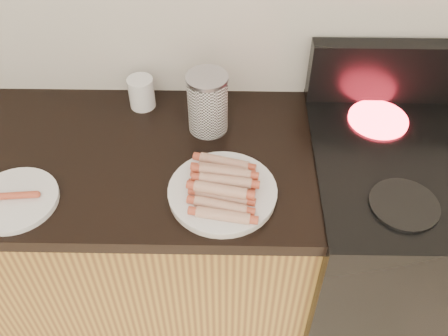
{
  "coord_description": "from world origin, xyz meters",
  "views": [
    {
      "loc": [
        0.16,
        0.67,
        1.9
      ],
      "look_at": [
        0.14,
        1.62,
        0.93
      ],
      "focal_mm": 40.0,
      "sensor_mm": 36.0,
      "label": 1
    }
  ],
  "objects_px": {
    "main_plate": "(222,193)",
    "canister": "(208,103)",
    "stove": "(407,253)",
    "mug": "(141,93)",
    "side_plate": "(15,200)"
  },
  "relations": [
    {
      "from": "canister",
      "to": "mug",
      "type": "xyz_separation_m",
      "value": [
        -0.21,
        0.1,
        -0.04
      ]
    },
    {
      "from": "stove",
      "to": "main_plate",
      "type": "xyz_separation_m",
      "value": [
        -0.64,
        -0.13,
        0.45
      ]
    },
    {
      "from": "main_plate",
      "to": "canister",
      "type": "bearing_deg",
      "value": 100.02
    },
    {
      "from": "stove",
      "to": "mug",
      "type": "distance_m",
      "value": 1.06
    },
    {
      "from": "stove",
      "to": "main_plate",
      "type": "height_order",
      "value": "main_plate"
    },
    {
      "from": "stove",
      "to": "main_plate",
      "type": "distance_m",
      "value": 0.8
    },
    {
      "from": "side_plate",
      "to": "mug",
      "type": "relative_size",
      "value": 2.24
    },
    {
      "from": "side_plate",
      "to": "mug",
      "type": "height_order",
      "value": "mug"
    },
    {
      "from": "stove",
      "to": "main_plate",
      "type": "bearing_deg",
      "value": -168.19
    },
    {
      "from": "canister",
      "to": "mug",
      "type": "height_order",
      "value": "canister"
    },
    {
      "from": "main_plate",
      "to": "mug",
      "type": "height_order",
      "value": "mug"
    },
    {
      "from": "main_plate",
      "to": "canister",
      "type": "height_order",
      "value": "canister"
    },
    {
      "from": "mug",
      "to": "stove",
      "type": "bearing_deg",
      "value": -15.22
    },
    {
      "from": "canister",
      "to": "mug",
      "type": "distance_m",
      "value": 0.24
    },
    {
      "from": "main_plate",
      "to": "canister",
      "type": "distance_m",
      "value": 0.29
    }
  ]
}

